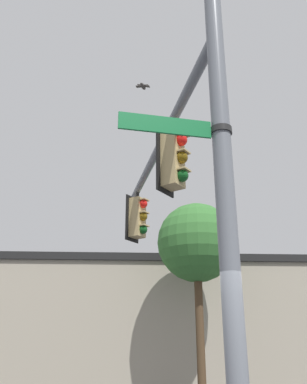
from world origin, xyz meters
name	(u,v)px	position (x,y,z in m)	size (l,w,h in m)	color
signal_pole	(226,210)	(0.00, 0.00, 3.21)	(0.23, 0.23, 6.41)	slate
mast_arm	(160,145)	(-2.23, -2.34, 5.66)	(0.17, 0.17, 6.47)	slate
traffic_light_nearest_pole	(174,160)	(-1.57, -1.63, 4.88)	(0.54, 0.49, 1.31)	black
traffic_light_mid_inner	(138,217)	(-4.07, -4.25, 4.88)	(0.54, 0.49, 1.31)	black
street_name_sign	(189,128)	(0.29, -0.28, 4.22)	(1.06, 1.02, 0.22)	#147238
bird_flying	(143,86)	(-3.03, -3.38, 7.99)	(0.32, 0.38, 0.13)	#4C4742
storefront_building	(155,324)	(-12.04, -9.08, 2.64)	(13.61, 15.16, 5.26)	#A89E89
tree_by_storefront	(197,243)	(-8.63, -4.97, 5.18)	(2.84, 2.84, 6.64)	#4C3823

